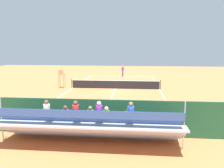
% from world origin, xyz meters
% --- Properties ---
extents(ground_plane, '(60.00, 60.00, 0.00)m').
position_xyz_m(ground_plane, '(0.00, 0.00, 0.00)').
color(ground_plane, '#D17542').
extents(court_line_markings, '(10.10, 22.20, 0.01)m').
position_xyz_m(court_line_markings, '(0.00, -0.04, 0.00)').
color(court_line_markings, white).
rests_on(court_line_markings, ground).
extents(tennis_net, '(10.30, 0.10, 1.07)m').
position_xyz_m(tennis_net, '(0.00, 0.00, 0.50)').
color(tennis_net, black).
rests_on(tennis_net, ground).
extents(backdrop_wall, '(18.00, 0.16, 2.00)m').
position_xyz_m(backdrop_wall, '(0.00, 14.00, 1.00)').
color(backdrop_wall, '#1E4C2D').
rests_on(backdrop_wall, ground).
extents(bleacher_stand, '(9.06, 2.40, 2.48)m').
position_xyz_m(bleacher_stand, '(-0.00, 15.41, 1.00)').
color(bleacher_stand, '#B2B2B7').
rests_on(bleacher_stand, ground).
extents(umpire_chair, '(0.67, 0.67, 2.14)m').
position_xyz_m(umpire_chair, '(6.20, 0.35, 1.31)').
color(umpire_chair, '#A88456').
rests_on(umpire_chair, ground).
extents(courtside_bench, '(1.80, 0.40, 0.93)m').
position_xyz_m(courtside_bench, '(-3.24, 13.27, 0.56)').
color(courtside_bench, '#33383D').
rests_on(courtside_bench, ground).
extents(equipment_bag, '(0.90, 0.36, 0.36)m').
position_xyz_m(equipment_bag, '(-1.74, 13.40, 0.18)').
color(equipment_bag, black).
rests_on(equipment_bag, ground).
extents(tennis_player, '(0.41, 0.55, 1.93)m').
position_xyz_m(tennis_player, '(-0.31, -10.87, 1.02)').
color(tennis_player, navy).
rests_on(tennis_player, ground).
extents(tennis_racket, '(0.52, 0.52, 0.03)m').
position_xyz_m(tennis_racket, '(0.33, -11.14, 0.01)').
color(tennis_racket, black).
rests_on(tennis_racket, ground).
extents(tennis_ball_near, '(0.07, 0.07, 0.07)m').
position_xyz_m(tennis_ball_near, '(-1.38, -9.37, 0.03)').
color(tennis_ball_near, '#CCDB33').
rests_on(tennis_ball_near, ground).
extents(tennis_ball_far, '(0.07, 0.07, 0.07)m').
position_xyz_m(tennis_ball_far, '(-1.11, -9.88, 0.03)').
color(tennis_ball_far, '#CCDB33').
rests_on(tennis_ball_far, ground).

